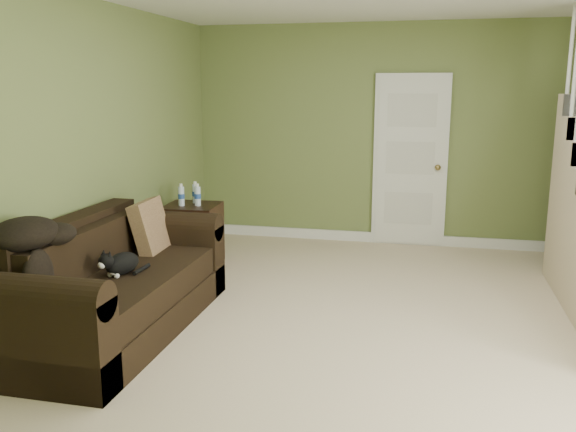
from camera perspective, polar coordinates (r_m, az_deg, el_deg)
The scene contains 13 objects.
floor at distance 4.95m, azimuth 8.56°, elevation -10.29°, with size 5.00×5.50×0.01m, color #C7B08F.
wall_back at distance 7.35m, azimuth 10.68°, elevation 7.38°, with size 5.00×0.04×2.60m, color olive.
wall_front at distance 1.94m, azimuth 2.92°, elevation -5.05°, with size 5.00×0.04×2.60m, color olive.
wall_left at distance 5.40m, azimuth -18.52°, elevation 5.37°, with size 0.04×5.50×2.60m, color olive.
baseboard_back at distance 7.52m, azimuth 10.30°, elevation -2.09°, with size 5.00×0.04×0.12m, color white.
baseboard_left at distance 5.66m, azimuth -17.43°, elevation -7.20°, with size 0.04×5.50×0.12m, color white.
door at distance 7.33m, azimuth 11.36°, elevation 5.03°, with size 0.86×0.12×2.02m.
sofa at distance 4.93m, azimuth -16.08°, elevation -6.57°, with size 0.96×2.22×0.88m.
side_table at distance 6.53m, azimuth -8.90°, elevation -1.71°, with size 0.58×0.58×0.88m.
cat at distance 4.76m, azimuth -15.39°, elevation -4.34°, with size 0.25×0.47×0.22m.
banana at distance 4.47m, azimuth -18.05°, elevation -6.42°, with size 0.05×0.17×0.05m, color yellow.
throw_pillow at distance 5.42m, azimuth -12.72°, elevation -1.08°, with size 0.12×0.48×0.48m, color #49321D.
throw_blanket at distance 4.41m, azimuth -23.45°, elevation -1.53°, with size 0.40×0.53×0.22m, color black.
Camera 1 is at (0.33, -4.57, 1.87)m, focal length 38.00 mm.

